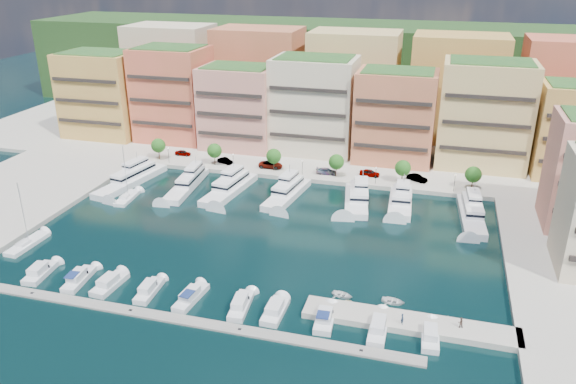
# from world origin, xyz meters

# --- Properties ---
(ground) EXTENTS (400.00, 400.00, 0.00)m
(ground) POSITION_xyz_m (0.00, 0.00, 0.00)
(ground) COLOR black
(ground) RESTS_ON ground
(north_quay) EXTENTS (220.00, 64.00, 2.00)m
(north_quay) POSITION_xyz_m (0.00, 62.00, 0.00)
(north_quay) COLOR #9E998E
(north_quay) RESTS_ON ground
(hillside) EXTENTS (240.00, 40.00, 58.00)m
(hillside) POSITION_xyz_m (0.00, 110.00, 0.00)
(hillside) COLOR #193515
(hillside) RESTS_ON ground
(south_pontoon) EXTENTS (72.00, 2.20, 0.35)m
(south_pontoon) POSITION_xyz_m (-3.00, -30.00, 0.00)
(south_pontoon) COLOR gray
(south_pontoon) RESTS_ON ground
(finger_pier) EXTENTS (32.00, 5.00, 2.00)m
(finger_pier) POSITION_xyz_m (30.00, -22.00, 0.00)
(finger_pier) COLOR #9E998E
(finger_pier) RESTS_ON ground
(apartment_0) EXTENTS (22.00, 16.50, 24.80)m
(apartment_0) POSITION_xyz_m (-66.00, 49.99, 13.31)
(apartment_0) COLOR gold
(apartment_0) RESTS_ON north_quay
(apartment_1) EXTENTS (20.00, 16.50, 26.80)m
(apartment_1) POSITION_xyz_m (-44.00, 51.99, 14.31)
(apartment_1) COLOR #DE5D4A
(apartment_1) RESTS_ON north_quay
(apartment_2) EXTENTS (20.00, 15.50, 22.80)m
(apartment_2) POSITION_xyz_m (-23.00, 49.99, 12.31)
(apartment_2) COLOR tan
(apartment_2) RESTS_ON north_quay
(apartment_3) EXTENTS (22.00, 16.50, 25.80)m
(apartment_3) POSITION_xyz_m (-2.00, 51.99, 13.81)
(apartment_3) COLOR beige
(apartment_3) RESTS_ON north_quay
(apartment_4) EXTENTS (20.00, 15.50, 23.80)m
(apartment_4) POSITION_xyz_m (20.00, 49.99, 12.81)
(apartment_4) COLOR #DB7652
(apartment_4) RESTS_ON north_quay
(apartment_5) EXTENTS (22.00, 16.50, 26.80)m
(apartment_5) POSITION_xyz_m (42.00, 51.99, 14.31)
(apartment_5) COLOR #CFBB6D
(apartment_5) RESTS_ON north_quay
(backblock_0) EXTENTS (26.00, 18.00, 30.00)m
(backblock_0) POSITION_xyz_m (-55.00, 74.00, 16.00)
(backblock_0) COLOR beige
(backblock_0) RESTS_ON north_quay
(backblock_1) EXTENTS (26.00, 18.00, 30.00)m
(backblock_1) POSITION_xyz_m (-25.00, 74.00, 16.00)
(backblock_1) COLOR #DB7652
(backblock_1) RESTS_ON north_quay
(backblock_2) EXTENTS (26.00, 18.00, 30.00)m
(backblock_2) POSITION_xyz_m (5.00, 74.00, 16.00)
(backblock_2) COLOR #CFBB6D
(backblock_2) RESTS_ON north_quay
(backblock_3) EXTENTS (26.00, 18.00, 30.00)m
(backblock_3) POSITION_xyz_m (35.00, 74.00, 16.00)
(backblock_3) COLOR gold
(backblock_3) RESTS_ON north_quay
(backblock_4) EXTENTS (26.00, 18.00, 30.00)m
(backblock_4) POSITION_xyz_m (65.00, 74.00, 16.00)
(backblock_4) COLOR #DE5D4A
(backblock_4) RESTS_ON north_quay
(tree_0) EXTENTS (3.80, 3.80, 5.65)m
(tree_0) POSITION_xyz_m (-40.00, 33.50, 4.74)
(tree_0) COLOR #473323
(tree_0) RESTS_ON north_quay
(tree_1) EXTENTS (3.80, 3.80, 5.65)m
(tree_1) POSITION_xyz_m (-24.00, 33.50, 4.74)
(tree_1) COLOR #473323
(tree_1) RESTS_ON north_quay
(tree_2) EXTENTS (3.80, 3.80, 5.65)m
(tree_2) POSITION_xyz_m (-8.00, 33.50, 4.74)
(tree_2) COLOR #473323
(tree_2) RESTS_ON north_quay
(tree_3) EXTENTS (3.80, 3.80, 5.65)m
(tree_3) POSITION_xyz_m (8.00, 33.50, 4.74)
(tree_3) COLOR #473323
(tree_3) RESTS_ON north_quay
(tree_4) EXTENTS (3.80, 3.80, 5.65)m
(tree_4) POSITION_xyz_m (24.00, 33.50, 4.74)
(tree_4) COLOR #473323
(tree_4) RESTS_ON north_quay
(tree_5) EXTENTS (3.80, 3.80, 5.65)m
(tree_5) POSITION_xyz_m (40.00, 33.50, 4.74)
(tree_5) COLOR #473323
(tree_5) RESTS_ON north_quay
(lamppost_0) EXTENTS (0.30, 0.30, 4.20)m
(lamppost_0) POSITION_xyz_m (-36.00, 31.20, 3.83)
(lamppost_0) COLOR black
(lamppost_0) RESTS_ON north_quay
(lamppost_1) EXTENTS (0.30, 0.30, 4.20)m
(lamppost_1) POSITION_xyz_m (-18.00, 31.20, 3.83)
(lamppost_1) COLOR black
(lamppost_1) RESTS_ON north_quay
(lamppost_2) EXTENTS (0.30, 0.30, 4.20)m
(lamppost_2) POSITION_xyz_m (0.00, 31.20, 3.83)
(lamppost_2) COLOR black
(lamppost_2) RESTS_ON north_quay
(lamppost_3) EXTENTS (0.30, 0.30, 4.20)m
(lamppost_3) POSITION_xyz_m (18.00, 31.20, 3.83)
(lamppost_3) COLOR black
(lamppost_3) RESTS_ON north_quay
(lamppost_4) EXTENTS (0.30, 0.30, 4.20)m
(lamppost_4) POSITION_xyz_m (36.00, 31.20, 3.83)
(lamppost_4) COLOR black
(lamppost_4) RESTS_ON north_quay
(yacht_0) EXTENTS (8.26, 23.46, 7.30)m
(yacht_0) POSITION_xyz_m (-39.38, 18.43, 1.21)
(yacht_0) COLOR white
(yacht_0) RESTS_ON ground
(yacht_1) EXTENTS (5.81, 21.26, 7.30)m
(yacht_1) POSITION_xyz_m (-25.14, 19.33, 1.09)
(yacht_1) COLOR white
(yacht_1) RESTS_ON ground
(yacht_2) EXTENTS (7.50, 20.70, 7.30)m
(yacht_2) POSITION_xyz_m (-14.46, 19.73, 1.21)
(yacht_2) COLOR white
(yacht_2) RESTS_ON ground
(yacht_3) EXTENTS (7.14, 19.23, 7.30)m
(yacht_3) POSITION_xyz_m (-0.69, 20.40, 1.21)
(yacht_3) COLOR white
(yacht_3) RESTS_ON ground
(yacht_4) EXTENTS (7.68, 18.02, 7.30)m
(yacht_4) POSITION_xyz_m (15.18, 20.96, 1.09)
(yacht_4) COLOR white
(yacht_4) RESTS_ON ground
(yacht_5) EXTENTS (5.64, 15.58, 7.30)m
(yacht_5) POSITION_xyz_m (24.78, 21.97, 1.21)
(yacht_5) COLOR white
(yacht_5) RESTS_ON ground
(yacht_6) EXTENTS (5.95, 20.42, 7.30)m
(yacht_6) POSITION_xyz_m (39.67, 19.78, 1.21)
(yacht_6) COLOR white
(yacht_6) RESTS_ON ground
(cruiser_0) EXTENTS (3.53, 7.54, 2.55)m
(cruiser_0) POSITION_xyz_m (-32.66, -24.58, 0.55)
(cruiser_0) COLOR silver
(cruiser_0) RESTS_ON ground
(cruiser_1) EXTENTS (3.26, 8.20, 2.66)m
(cruiser_1) POSITION_xyz_m (-24.93, -24.61, 0.57)
(cruiser_1) COLOR silver
(cruiser_1) RESTS_ON ground
(cruiser_2) EXTENTS (3.35, 7.63, 2.55)m
(cruiser_2) POSITION_xyz_m (-19.05, -24.58, 0.55)
(cruiser_2) COLOR silver
(cruiser_2) RESTS_ON ground
(cruiser_3) EXTENTS (2.75, 7.46, 2.55)m
(cruiser_3) POSITION_xyz_m (-11.74, -24.58, 0.55)
(cruiser_3) COLOR silver
(cruiser_3) RESTS_ON ground
(cruiser_4) EXTENTS (3.16, 8.35, 2.66)m
(cruiser_4) POSITION_xyz_m (-4.30, -24.61, 0.57)
(cruiser_4) COLOR silver
(cruiser_4) RESTS_ON ground
(cruiser_5) EXTENTS (3.19, 8.05, 2.55)m
(cruiser_5) POSITION_xyz_m (4.21, -24.59, 0.55)
(cruiser_5) COLOR silver
(cruiser_5) RESTS_ON ground
(cruiser_6) EXTENTS (2.85, 7.28, 2.55)m
(cruiser_6) POSITION_xyz_m (9.82, -24.58, 0.55)
(cruiser_6) COLOR silver
(cruiser_6) RESTS_ON ground
(cruiser_7) EXTENTS (3.15, 7.22, 2.66)m
(cruiser_7) POSITION_xyz_m (17.67, -24.59, 0.57)
(cruiser_7) COLOR silver
(cruiser_7) RESTS_ON ground
(cruiser_8) EXTENTS (2.59, 8.36, 2.55)m
(cruiser_8) POSITION_xyz_m (25.70, -24.59, 0.55)
(cruiser_8) COLOR silver
(cruiser_8) RESTS_ON ground
(cruiser_9) EXTENTS (2.81, 7.20, 2.55)m
(cruiser_9) POSITION_xyz_m (33.12, -24.58, 0.55)
(cruiser_9) COLOR silver
(cruiser_9) RESTS_ON ground
(sailboat_0) EXTENTS (3.05, 9.76, 13.20)m
(sailboat_0) POSITION_xyz_m (-42.17, -16.03, 0.31)
(sailboat_0) COLOR white
(sailboat_0) RESTS_ON ground
(sailboat_2) EXTENTS (3.47, 8.89, 13.20)m
(sailboat_2) POSITION_xyz_m (-35.32, 8.78, 0.32)
(sailboat_2) COLOR white
(sailboat_2) RESTS_ON ground
(tender_1) EXTENTS (1.60, 1.46, 0.73)m
(tender_1) POSITION_xyz_m (20.29, -18.50, 0.36)
(tender_1) COLOR beige
(tender_1) RESTS_ON ground
(tender_3) EXTENTS (1.78, 1.62, 0.80)m
(tender_3) POSITION_xyz_m (35.62, -19.00, 0.40)
(tender_3) COLOR beige
(tender_3) RESTS_ON ground
(tender_0) EXTENTS (3.90, 3.15, 0.71)m
(tender_0) POSITION_xyz_m (18.94, -17.03, 0.36)
(tender_0) COLOR silver
(tender_0) RESTS_ON ground
(tender_2) EXTENTS (3.93, 2.98, 0.77)m
(tender_2) POSITION_xyz_m (27.09, -16.67, 0.38)
(tender_2) COLOR white
(tender_2) RESTS_ON ground
(car_0) EXTENTS (4.35, 1.92, 1.46)m
(car_0) POSITION_xyz_m (-35.19, 37.85, 1.73)
(car_0) COLOR gray
(car_0) RESTS_ON north_quay
(car_1) EXTENTS (4.85, 3.25, 1.51)m
(car_1) POSITION_xyz_m (-21.55, 34.74, 1.76)
(car_1) COLOR gray
(car_1) RESTS_ON north_quay
(car_2) EXTENTS (6.22, 3.10, 1.69)m
(car_2) POSITION_xyz_m (-9.28, 34.93, 1.85)
(car_2) COLOR gray
(car_2) RESTS_ON north_quay
(car_3) EXTENTS (5.31, 2.43, 1.50)m
(car_3) POSITION_xyz_m (5.44, 34.36, 1.75)
(car_3) COLOR gray
(car_3) RESTS_ON north_quay
(car_4) EXTENTS (5.07, 2.26, 1.69)m
(car_4) POSITION_xyz_m (15.99, 35.82, 1.85)
(car_4) COLOR gray
(car_4) RESTS_ON north_quay
(car_5) EXTENTS (5.27, 3.60, 1.64)m
(car_5) POSITION_xyz_m (27.44, 35.49, 1.82)
(car_5) COLOR gray
(car_5) RESTS_ON north_quay
(person_0) EXTENTS (0.65, 0.75, 1.74)m
(person_0) POSITION_xyz_m (28.96, -23.18, 1.87)
(person_0) COLOR #26354C
(person_0) RESTS_ON finger_pier
(person_1) EXTENTS (0.94, 0.81, 1.68)m
(person_1) POSITION_xyz_m (37.21, -21.81, 1.84)
(person_1) COLOR brown
(person_1) RESTS_ON finger_pier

